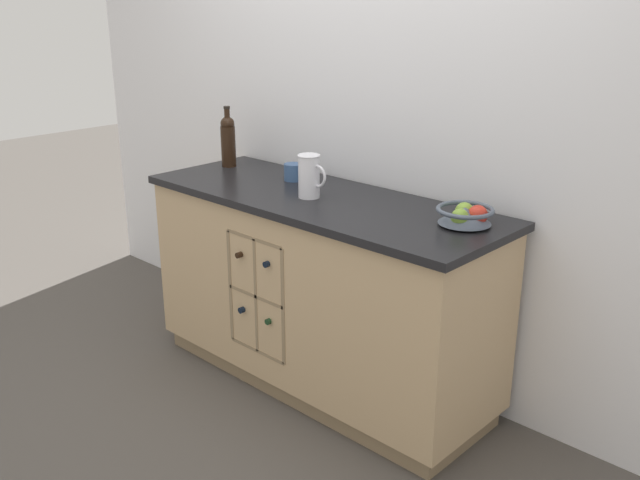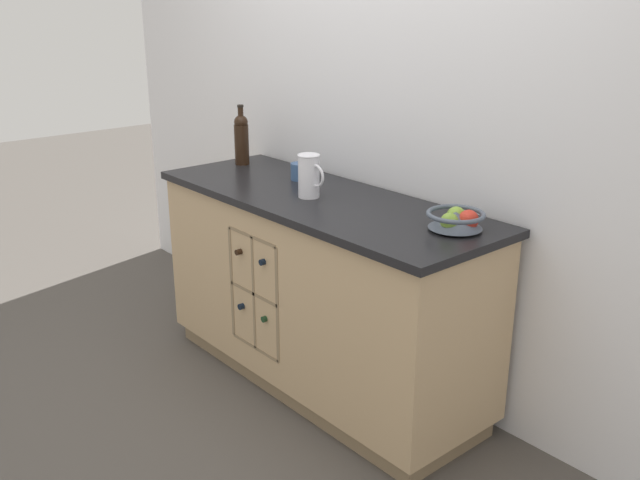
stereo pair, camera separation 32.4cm
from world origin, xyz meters
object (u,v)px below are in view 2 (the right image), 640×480
(white_pitcher, at_px, (309,175))
(ceramic_mug, at_px, (300,172))
(fruit_bowl, at_px, (456,219))
(standing_wine_bottle, at_px, (241,138))

(white_pitcher, xyz_separation_m, ceramic_mug, (-0.26, 0.16, -0.06))
(fruit_bowl, distance_m, ceramic_mug, 0.99)
(standing_wine_bottle, bearing_deg, fruit_bowl, -0.34)
(ceramic_mug, bearing_deg, white_pitcher, -31.76)
(ceramic_mug, relative_size, standing_wine_bottle, 0.40)
(ceramic_mug, xyz_separation_m, standing_wine_bottle, (-0.46, -0.02, 0.10))
(fruit_bowl, xyz_separation_m, ceramic_mug, (-0.98, 0.03, -0.00))
(fruit_bowl, bearing_deg, white_pitcher, -169.71)
(fruit_bowl, height_order, standing_wine_bottle, standing_wine_bottle)
(white_pitcher, bearing_deg, fruit_bowl, 10.29)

